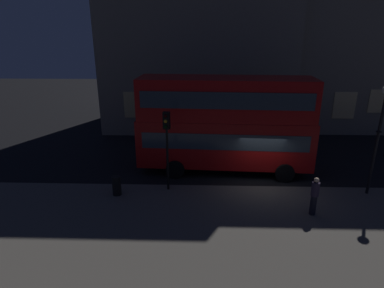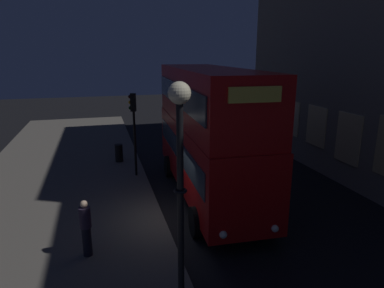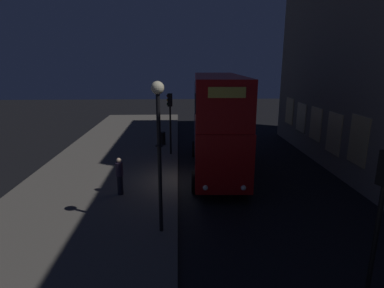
{
  "view_description": "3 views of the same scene",
  "coord_description": "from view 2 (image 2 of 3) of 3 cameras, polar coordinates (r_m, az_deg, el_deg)",
  "views": [
    {
      "loc": [
        -3.28,
        -16.04,
        7.95
      ],
      "look_at": [
        -3.8,
        0.47,
        2.14
      ],
      "focal_mm": 30.29,
      "sensor_mm": 36.0,
      "label": 1
    },
    {
      "loc": [
        11.45,
        -2.54,
        6.11
      ],
      "look_at": [
        -3.09,
        1.49,
        2.07
      ],
      "focal_mm": 31.85,
      "sensor_mm": 36.0,
      "label": 2
    },
    {
      "loc": [
        15.64,
        -0.36,
        6.16
      ],
      "look_at": [
        -3.24,
        0.47,
        1.26
      ],
      "focal_mm": 29.2,
      "sensor_mm": 36.0,
      "label": 3
    }
  ],
  "objects": [
    {
      "name": "litter_bin",
      "position": [
        19.77,
        -12.13,
        -1.48
      ],
      "size": [
        0.44,
        0.44,
        1.0
      ],
      "primitive_type": "cylinder",
      "color": "black",
      "rests_on": "sidewalk_slab"
    },
    {
      "name": "ground_plane",
      "position": [
        13.22,
        -2.73,
        -12.54
      ],
      "size": [
        80.0,
        80.0,
        0.0
      ],
      "primitive_type": "plane",
      "color": "black"
    },
    {
      "name": "sidewalk_slab",
      "position": [
        13.1,
        -23.03,
        -13.81
      ],
      "size": [
        44.0,
        8.18,
        0.12
      ],
      "primitive_type": "cube",
      "color": "#5B564F",
      "rests_on": "ground"
    },
    {
      "name": "pedestrian",
      "position": [
        10.97,
        -17.35,
        -13.19
      ],
      "size": [
        0.34,
        0.34,
        1.8
      ],
      "rotation": [
        0.0,
        0.0,
        6.16
      ],
      "color": "black",
      "rests_on": "sidewalk_slab"
    },
    {
      "name": "double_decker_bus",
      "position": [
        14.45,
        2.62,
        2.86
      ],
      "size": [
        10.12,
        3.26,
        5.52
      ],
      "rotation": [
        0.0,
        0.0,
        -0.05
      ],
      "color": "#B20F0F",
      "rests_on": "ground"
    },
    {
      "name": "street_lamp",
      "position": [
        6.82,
        -2.0,
        -3.73
      ],
      "size": [
        0.45,
        0.45,
        5.48
      ],
      "color": "black",
      "rests_on": "sidewalk_slab"
    },
    {
      "name": "traffic_light_near_kerb",
      "position": [
        16.8,
        -9.77,
        4.4
      ],
      "size": [
        0.37,
        0.39,
        4.13
      ],
      "rotation": [
        0.0,
        0.0,
        -0.22
      ],
      "color": "black",
      "rests_on": "sidewalk_slab"
    }
  ]
}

